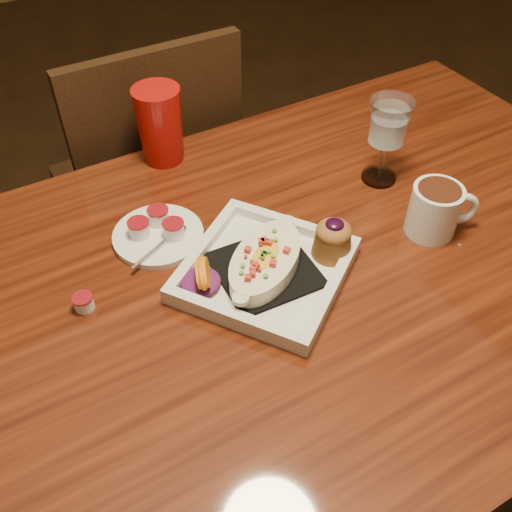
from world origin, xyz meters
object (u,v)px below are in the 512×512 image
chair_far (153,186)px  plate (273,263)px  coffee_mug (436,208)px  red_tumbler (160,125)px  table (279,312)px  saucer (158,233)px  goblet (388,127)px

chair_far → plate: (-0.01, -0.62, 0.27)m
plate → coffee_mug: bearing=-44.3°
red_tumbler → table: bearing=-85.0°
chair_far → saucer: chair_far is taller
plate → goblet: 0.35m
table → saucer: size_ratio=9.41×
coffee_mug → chair_far: bearing=137.7°
table → saucer: bearing=127.4°
saucer → plate: bearing=-52.9°
saucer → table: bearing=-52.6°
table → coffee_mug: coffee_mug is taller
chair_far → red_tumbler: bearing=81.3°
coffee_mug → red_tumbler: red_tumbler is taller
goblet → saucer: bearing=172.7°
goblet → plate: bearing=-159.5°
table → plate: bearing=133.3°
table → plate: (-0.01, 0.01, 0.12)m
table → goblet: bearing=22.5°
table → red_tumbler: (-0.04, 0.40, 0.17)m
chair_far → goblet: size_ratio=5.46×
plate → saucer: 0.22m
table → chair_far: (-0.00, 0.63, -0.15)m
table → saucer: (-0.14, 0.18, 0.11)m
table → coffee_mug: bearing=-7.7°
chair_far → saucer: (-0.14, -0.45, 0.25)m
coffee_mug → red_tumbler: 0.55m
plate → red_tumbler: size_ratio=2.20×
table → saucer: saucer is taller
table → red_tumbler: bearing=95.0°
plate → red_tumbler: 0.40m
chair_far → plate: bearing=89.2°
coffee_mug → saucer: bearing=176.9°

